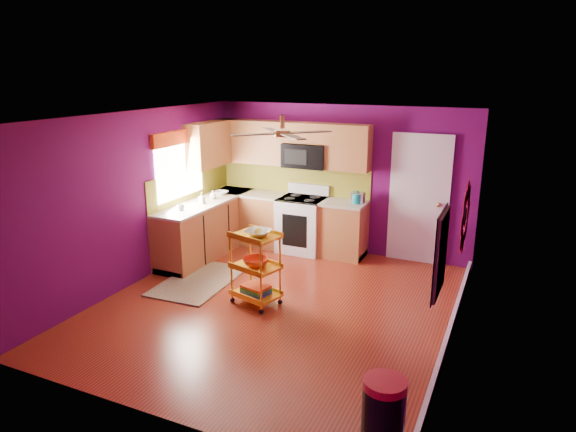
% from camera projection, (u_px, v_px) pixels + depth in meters
% --- Properties ---
extents(ground, '(5.00, 5.00, 0.00)m').
position_uv_depth(ground, '(276.00, 306.00, 6.87)').
color(ground, maroon).
rests_on(ground, ground).
extents(room_envelope, '(4.54, 5.04, 2.52)m').
position_uv_depth(room_envelope, '(278.00, 187.00, 6.41)').
color(room_envelope, '#590A51').
rests_on(room_envelope, ground).
extents(lower_cabinets, '(2.81, 2.31, 0.94)m').
position_uv_depth(lower_cabinets, '(252.00, 226.00, 8.87)').
color(lower_cabinets, brown).
rests_on(lower_cabinets, ground).
extents(electric_range, '(0.76, 0.66, 1.13)m').
position_uv_depth(electric_range, '(302.00, 224.00, 8.85)').
color(electric_range, white).
rests_on(electric_range, ground).
extents(upper_cabinetry, '(2.80, 2.30, 1.26)m').
position_uv_depth(upper_cabinetry, '(266.00, 145.00, 8.77)').
color(upper_cabinetry, brown).
rests_on(upper_cabinetry, ground).
extents(left_window, '(0.08, 1.35, 1.08)m').
position_uv_depth(left_window, '(179.00, 155.00, 8.19)').
color(left_window, white).
rests_on(left_window, ground).
extents(panel_door, '(0.95, 0.11, 2.15)m').
position_uv_depth(panel_door, '(419.00, 201.00, 8.21)').
color(panel_door, white).
rests_on(panel_door, ground).
extents(right_wall_art, '(0.04, 2.74, 1.04)m').
position_uv_depth(right_wall_art, '(456.00, 231.00, 5.29)').
color(right_wall_art, black).
rests_on(right_wall_art, ground).
extents(ceiling_fan, '(1.01, 1.01, 0.26)m').
position_uv_depth(ceiling_fan, '(282.00, 132.00, 6.41)').
color(ceiling_fan, '#BF8C3F').
rests_on(ceiling_fan, ground).
extents(shag_rug, '(1.00, 1.56, 0.02)m').
position_uv_depth(shag_rug, '(199.00, 281.00, 7.65)').
color(shag_rug, '#301E10').
rests_on(shag_rug, ground).
extents(rolling_cart, '(0.70, 0.58, 1.09)m').
position_uv_depth(rolling_cart, '(256.00, 265.00, 6.79)').
color(rolling_cart, gold).
rests_on(rolling_cart, ground).
extents(trash_can, '(0.43, 0.44, 0.68)m').
position_uv_depth(trash_can, '(383.00, 417.00, 4.16)').
color(trash_can, black).
rests_on(trash_can, ground).
extents(teal_kettle, '(0.18, 0.18, 0.21)m').
position_uv_depth(teal_kettle, '(357.00, 198.00, 8.37)').
color(teal_kettle, teal).
rests_on(teal_kettle, lower_cabinets).
extents(toaster, '(0.22, 0.15, 0.18)m').
position_uv_depth(toaster, '(358.00, 198.00, 8.39)').
color(toaster, beige).
rests_on(toaster, lower_cabinets).
extents(soap_bottle_a, '(0.08, 0.08, 0.18)m').
position_uv_depth(soap_bottle_a, '(202.00, 198.00, 8.35)').
color(soap_bottle_a, '#EA3F72').
rests_on(soap_bottle_a, lower_cabinets).
extents(soap_bottle_b, '(0.12, 0.12, 0.15)m').
position_uv_depth(soap_bottle_b, '(213.00, 195.00, 8.64)').
color(soap_bottle_b, white).
rests_on(soap_bottle_b, lower_cabinets).
extents(counter_dish, '(0.24, 0.24, 0.06)m').
position_uv_depth(counter_dish, '(221.00, 193.00, 8.98)').
color(counter_dish, white).
rests_on(counter_dish, lower_cabinets).
extents(counter_cup, '(0.12, 0.12, 0.09)m').
position_uv_depth(counter_cup, '(181.00, 207.00, 7.97)').
color(counter_cup, white).
rests_on(counter_cup, lower_cabinets).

